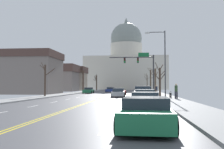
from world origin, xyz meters
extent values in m
cube|color=#4A4A50|center=(0.00, 0.00, -0.03)|extent=(14.00, 180.00, 0.06)
cube|color=yellow|center=(-0.12, 0.00, 0.00)|extent=(0.10, 176.40, 0.00)
cube|color=yellow|center=(0.12, 0.00, 0.00)|extent=(0.10, 176.40, 0.00)
cube|color=silver|center=(3.50, -24.10, 0.00)|extent=(0.12, 2.20, 0.00)
cube|color=silver|center=(3.50, -18.90, 0.00)|extent=(0.12, 2.20, 0.00)
cube|color=silver|center=(3.50, -13.70, 0.00)|extent=(0.12, 2.20, 0.00)
cube|color=silver|center=(3.50, -8.50, 0.00)|extent=(0.12, 2.20, 0.00)
cube|color=silver|center=(3.50, -3.30, 0.00)|extent=(0.12, 2.20, 0.00)
cube|color=silver|center=(3.50, 1.90, 0.00)|extent=(0.12, 2.20, 0.00)
cube|color=silver|center=(3.50, 7.10, 0.00)|extent=(0.12, 2.20, 0.00)
cube|color=silver|center=(3.50, 12.30, 0.00)|extent=(0.12, 2.20, 0.00)
cube|color=silver|center=(3.50, 17.50, 0.00)|extent=(0.12, 2.20, 0.00)
cube|color=silver|center=(3.50, 22.70, 0.00)|extent=(0.12, 2.20, 0.00)
cube|color=silver|center=(3.50, 27.90, 0.00)|extent=(0.12, 2.20, 0.00)
cube|color=silver|center=(3.50, 33.10, 0.00)|extent=(0.12, 2.20, 0.00)
cube|color=silver|center=(3.50, 38.30, 0.00)|extent=(0.12, 2.20, 0.00)
cube|color=silver|center=(3.50, 43.50, 0.00)|extent=(0.12, 2.20, 0.00)
cube|color=silver|center=(3.50, 48.70, 0.00)|extent=(0.12, 2.20, 0.00)
cube|color=silver|center=(3.50, 53.90, 0.00)|extent=(0.12, 2.20, 0.00)
cube|color=silver|center=(3.50, 59.10, 0.00)|extent=(0.12, 2.20, 0.00)
cube|color=silver|center=(3.50, 64.30, 0.00)|extent=(0.12, 2.20, 0.00)
cube|color=silver|center=(-3.50, -13.70, 0.00)|extent=(0.12, 2.20, 0.00)
cube|color=silver|center=(-3.50, -8.50, 0.00)|extent=(0.12, 2.20, 0.00)
cube|color=silver|center=(-3.50, -3.30, 0.00)|extent=(0.12, 2.20, 0.00)
cube|color=silver|center=(-3.50, 1.90, 0.00)|extent=(0.12, 2.20, 0.00)
cube|color=silver|center=(-3.50, 7.10, 0.00)|extent=(0.12, 2.20, 0.00)
cube|color=silver|center=(-3.50, 12.30, 0.00)|extent=(0.12, 2.20, 0.00)
cube|color=silver|center=(-3.50, 17.50, 0.00)|extent=(0.12, 2.20, 0.00)
cube|color=silver|center=(-3.50, 22.70, 0.00)|extent=(0.12, 2.20, 0.00)
cube|color=silver|center=(-3.50, 27.90, 0.00)|extent=(0.12, 2.20, 0.00)
cube|color=silver|center=(-3.50, 33.10, 0.00)|extent=(0.12, 2.20, 0.00)
cube|color=silver|center=(-3.50, 38.30, 0.00)|extent=(0.12, 2.20, 0.00)
cube|color=silver|center=(-3.50, 43.50, 0.00)|extent=(0.12, 2.20, 0.00)
cube|color=silver|center=(-3.50, 48.70, 0.00)|extent=(0.12, 2.20, 0.00)
cube|color=silver|center=(-3.50, 53.90, 0.00)|extent=(0.12, 2.20, 0.00)
cube|color=silver|center=(-3.50, 59.10, 0.00)|extent=(0.12, 2.20, 0.00)
cube|color=silver|center=(-3.50, 64.30, 0.00)|extent=(0.12, 2.20, 0.00)
cube|color=gray|center=(8.50, 0.00, 0.07)|extent=(3.00, 180.00, 0.14)
cube|color=gray|center=(-8.50, 0.00, 0.07)|extent=(3.00, 180.00, 0.14)
cylinder|color=#28282D|center=(7.60, 12.38, 3.60)|extent=(0.22, 0.22, 6.92)
cylinder|color=#28282D|center=(3.70, 12.38, 6.66)|extent=(7.80, 0.16, 0.16)
cube|color=black|center=(4.87, 12.38, 6.10)|extent=(0.32, 0.28, 0.92)
sphere|color=#330504|center=(4.87, 12.22, 6.38)|extent=(0.22, 0.22, 0.22)
sphere|color=#332B05|center=(4.87, 12.22, 6.10)|extent=(0.22, 0.22, 0.22)
sphere|color=#19CC47|center=(4.87, 12.22, 5.82)|extent=(0.22, 0.22, 0.22)
cube|color=black|center=(2.53, 12.38, 6.10)|extent=(0.32, 0.28, 0.92)
sphere|color=#330504|center=(2.53, 12.22, 6.38)|extent=(0.22, 0.22, 0.22)
sphere|color=#332B05|center=(2.53, 12.22, 6.10)|extent=(0.22, 0.22, 0.22)
sphere|color=#19CC47|center=(2.53, 12.22, 5.82)|extent=(0.22, 0.22, 0.22)
cube|color=#146033|center=(5.88, 12.40, 7.11)|extent=(1.90, 0.06, 0.70)
cylinder|color=#333338|center=(8.20, -1.19, 4.30)|extent=(0.14, 0.14, 8.31)
cylinder|color=#333338|center=(7.12, -1.19, 8.30)|extent=(2.17, 0.09, 0.09)
cube|color=#B2B2AD|center=(6.03, -1.19, 8.23)|extent=(0.56, 0.24, 0.16)
cube|color=beige|center=(0.00, 78.37, 6.74)|extent=(33.71, 21.48, 13.47)
cylinder|color=beige|center=(0.00, 78.37, 16.58)|extent=(13.61, 13.61, 6.22)
sphere|color=gray|center=(0.00, 78.37, 22.05)|extent=(13.47, 13.47, 13.47)
cone|color=gray|center=(0.00, 78.37, 29.98)|extent=(1.80, 1.80, 2.40)
cube|color=#B71414|center=(1.81, 9.26, 0.48)|extent=(1.95, 4.57, 0.64)
cube|color=#232D38|center=(1.80, 8.88, 1.01)|extent=(1.64, 2.04, 0.42)
cylinder|color=black|center=(0.97, 10.69, 0.32)|extent=(0.24, 0.65, 0.64)
cylinder|color=black|center=(2.76, 10.63, 0.32)|extent=(0.24, 0.65, 0.64)
cylinder|color=black|center=(0.87, 7.90, 0.32)|extent=(0.24, 0.65, 0.64)
cylinder|color=black|center=(2.66, 7.83, 0.32)|extent=(0.24, 0.65, 0.64)
cube|color=#9EA3A8|center=(2.04, 3.47, 0.46)|extent=(1.85, 4.29, 0.61)
cube|color=#232D38|center=(2.04, 3.37, 1.00)|extent=(1.58, 2.12, 0.47)
cylinder|color=black|center=(1.14, 4.76, 0.32)|extent=(0.24, 0.65, 0.64)
cylinder|color=black|center=(2.86, 4.81, 0.32)|extent=(0.24, 0.65, 0.64)
cylinder|color=black|center=(1.22, 2.13, 0.32)|extent=(0.24, 0.65, 0.64)
cylinder|color=black|center=(2.94, 2.18, 0.32)|extent=(0.24, 0.65, 0.64)
cube|color=#ADB2B7|center=(5.40, -3.85, 0.61)|extent=(2.06, 5.65, 0.78)
cube|color=#1E2833|center=(5.38, -3.06, 1.29)|extent=(1.84, 1.94, 0.57)
cube|color=#ADB2B7|center=(5.44, -6.60, 1.11)|extent=(1.82, 0.13, 0.22)
cylinder|color=black|center=(4.38, -2.17, 0.40)|extent=(0.29, 0.80, 0.80)
cylinder|color=black|center=(6.36, -2.15, 0.40)|extent=(0.29, 0.80, 0.80)
cylinder|color=black|center=(4.43, -5.55, 0.40)|extent=(0.29, 0.80, 0.80)
cylinder|color=black|center=(6.41, -5.52, 0.40)|extent=(0.29, 0.80, 0.80)
cube|color=#1E7247|center=(5.39, -10.97, 0.50)|extent=(1.91, 4.42, 0.69)
cube|color=#232D38|center=(5.39, -11.07, 1.07)|extent=(1.67, 2.11, 0.45)
cylinder|color=black|center=(4.44, -9.61, 0.32)|extent=(0.23, 0.64, 0.64)
cylinder|color=black|center=(6.31, -9.60, 0.32)|extent=(0.23, 0.64, 0.64)
cylinder|color=black|center=(4.47, -12.34, 0.32)|extent=(0.23, 0.64, 0.64)
cylinder|color=black|center=(6.33, -12.32, 0.32)|extent=(0.23, 0.64, 0.64)
cube|color=silver|center=(5.23, -18.10, 0.49)|extent=(1.88, 4.57, 0.66)
cube|color=#232D38|center=(5.22, -18.21, 1.04)|extent=(1.59, 2.23, 0.44)
cylinder|color=black|center=(4.43, -16.67, 0.32)|extent=(0.24, 0.65, 0.64)
cylinder|color=black|center=(6.14, -16.73, 0.32)|extent=(0.24, 0.65, 0.64)
cylinder|color=black|center=(4.32, -19.46, 0.32)|extent=(0.24, 0.65, 0.64)
cylinder|color=black|center=(6.03, -19.53, 0.32)|extent=(0.24, 0.65, 0.64)
cube|color=#1E7247|center=(5.10, -23.74, 0.49)|extent=(2.00, 4.65, 0.66)
cube|color=#232D38|center=(5.09, -23.91, 1.02)|extent=(1.69, 2.19, 0.39)
cylinder|color=black|center=(4.22, -22.29, 0.32)|extent=(0.24, 0.65, 0.64)
cylinder|color=black|center=(6.07, -22.35, 0.32)|extent=(0.24, 0.65, 0.64)
cylinder|color=black|center=(4.13, -25.13, 0.32)|extent=(0.24, 0.65, 0.64)
cylinder|color=black|center=(5.97, -25.19, 0.32)|extent=(0.24, 0.65, 0.64)
cube|color=#1E7247|center=(-5.34, 19.42, 0.47)|extent=(1.76, 4.43, 0.63)
cube|color=#232D38|center=(-5.35, 19.70, 1.01)|extent=(1.53, 1.88, 0.45)
cylinder|color=black|center=(-4.47, 18.06, 0.32)|extent=(0.23, 0.64, 0.64)
cylinder|color=black|center=(-6.19, 18.05, 0.32)|extent=(0.23, 0.64, 0.64)
cylinder|color=black|center=(-4.50, 20.80, 0.32)|extent=(0.23, 0.64, 0.64)
cylinder|color=black|center=(-6.22, 20.78, 0.32)|extent=(0.23, 0.64, 0.64)
cube|color=navy|center=(-1.91, 30.50, 0.45)|extent=(2.03, 4.35, 0.59)
cube|color=#232D38|center=(-1.90, 30.81, 0.97)|extent=(1.73, 1.97, 0.45)
cylinder|color=black|center=(-1.00, 29.14, 0.32)|extent=(0.24, 0.65, 0.64)
cylinder|color=black|center=(-2.90, 29.20, 0.32)|extent=(0.24, 0.65, 0.64)
cylinder|color=black|center=(-0.91, 31.80, 0.32)|extent=(0.24, 0.65, 0.64)
cylinder|color=black|center=(-2.81, 31.86, 0.32)|extent=(0.24, 0.65, 0.64)
cube|color=#B2A38E|center=(-18.91, 49.44, 2.83)|extent=(13.40, 8.42, 5.66)
cube|color=#47332D|center=(-18.91, 49.44, 6.66)|extent=(13.94, 8.75, 1.99)
cube|color=slate|center=(-16.27, 15.54, 3.44)|extent=(10.59, 9.52, 6.88)
cube|color=#47332D|center=(-16.27, 15.54, 7.58)|extent=(11.01, 9.91, 1.39)
cube|color=slate|center=(-18.84, 39.48, 2.73)|extent=(12.02, 9.13, 5.46)
cube|color=#47332D|center=(-18.84, 39.48, 6.54)|extent=(12.50, 9.49, 2.15)
cylinder|color=brown|center=(7.91, 51.24, 2.54)|extent=(0.25, 0.25, 4.81)
cylinder|color=brown|center=(7.78, 50.66, 4.76)|extent=(0.35, 1.23, 1.02)
cylinder|color=brown|center=(7.75, 50.92, 4.98)|extent=(0.46, 0.79, 1.21)
cylinder|color=brown|center=(7.46, 51.46, 3.97)|extent=(1.01, 0.57, 1.66)
cylinder|color=brown|center=(7.86, 51.72, 3.67)|extent=(0.19, 1.04, 1.33)
cylinder|color=brown|center=(7.48, 51.48, 4.90)|extent=(0.99, 0.63, 1.11)
cylinder|color=brown|center=(8.37, 51.02, 4.09)|extent=(0.97, 0.52, 0.73)
cylinder|color=brown|center=(-8.91, 52.72, 2.67)|extent=(0.38, 0.38, 5.06)
cylinder|color=brown|center=(-8.78, 52.22, 3.86)|extent=(0.35, 1.09, 1.34)
cylinder|color=brown|center=(-9.19, 52.31, 3.61)|extent=(0.70, 0.93, 0.95)
cylinder|color=brown|center=(-9.16, 52.58, 4.74)|extent=(0.61, 0.38, 0.98)
cylinder|color=brown|center=(-8.75, 52.21, 4.63)|extent=(0.39, 1.07, 0.80)
cylinder|color=brown|center=(-9.22, 52.27, 4.19)|extent=(0.74, 1.00, 0.77)
cylinder|color=brown|center=(8.49, 21.12, 2.65)|extent=(0.37, 0.37, 5.03)
cylinder|color=brown|center=(8.72, 20.81, 3.88)|extent=(0.58, 0.72, 1.06)
cylinder|color=brown|center=(8.63, 20.58, 5.06)|extent=(0.36, 1.13, 0.89)
cylinder|color=brown|center=(8.03, 21.23, 3.84)|extent=(1.02, 0.36, 0.85)
cylinder|color=brown|center=(8.17, 21.54, 4.49)|extent=(0.76, 0.95, 0.78)
cylinder|color=brown|center=(7.90, 21.58, 4.98)|extent=(1.28, 1.03, 0.81)
cylinder|color=brown|center=(8.55, 21.87, 3.56)|extent=(0.20, 1.56, 1.06)
cylinder|color=brown|center=(8.82, 21.13, 4.11)|extent=(0.72, 0.11, 0.87)
cylinder|color=#423328|center=(-8.21, 27.64, 2.68)|extent=(0.38, 0.38, 5.07)
cylinder|color=#423328|center=(-8.79, 27.88, 5.11)|extent=(1.26, 0.61, 0.82)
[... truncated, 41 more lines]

